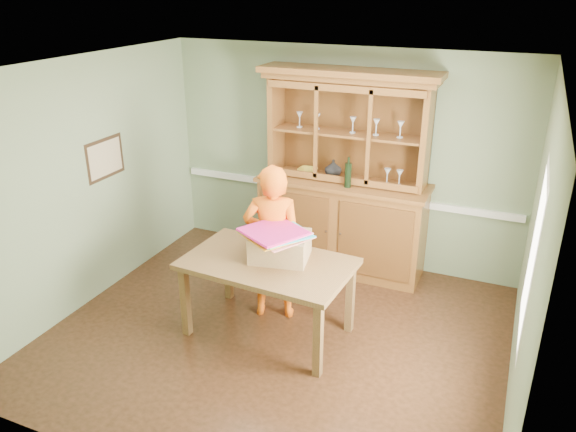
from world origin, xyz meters
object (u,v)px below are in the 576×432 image
at_px(cardboard_box, 280,246).
at_px(person, 273,243).
at_px(china_hutch, 343,203).
at_px(dining_table, 268,270).

height_order(cardboard_box, person, person).
height_order(china_hutch, person, china_hutch).
xyz_separation_m(china_hutch, dining_table, (-0.23, -1.70, -0.14)).
xyz_separation_m(china_hutch, cardboard_box, (-0.14, -1.58, 0.09)).
xyz_separation_m(cardboard_box, person, (-0.19, 0.24, -0.10)).
relative_size(dining_table, person, 1.00).
relative_size(dining_table, cardboard_box, 3.05).
xyz_separation_m(dining_table, cardboard_box, (0.09, 0.11, 0.23)).
bearing_deg(cardboard_box, china_hutch, 84.80).
height_order(dining_table, person, person).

